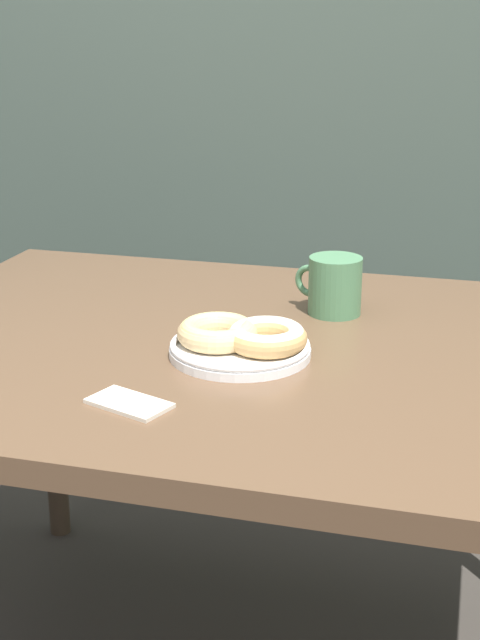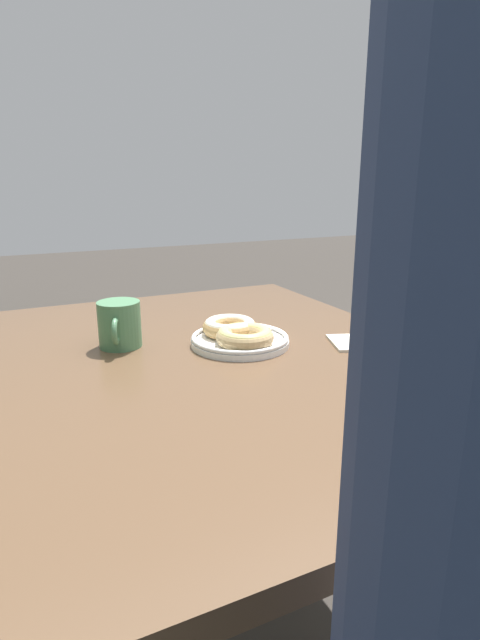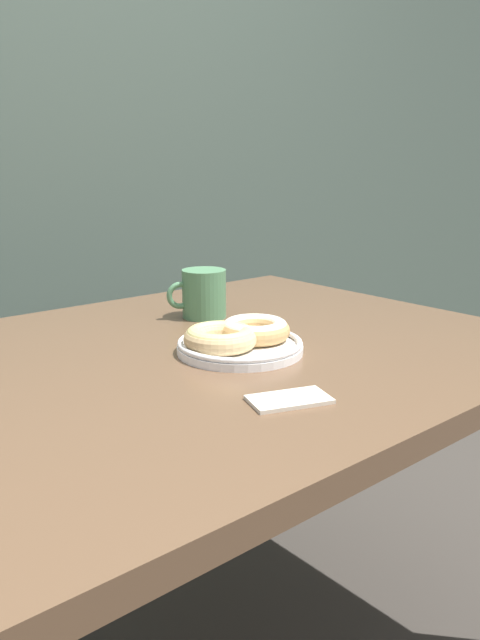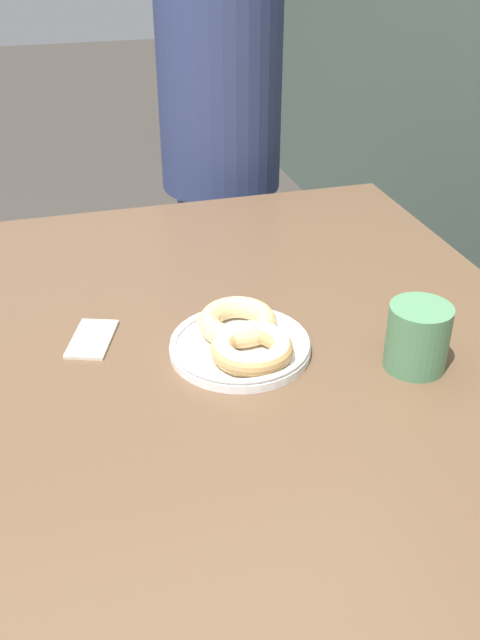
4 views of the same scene
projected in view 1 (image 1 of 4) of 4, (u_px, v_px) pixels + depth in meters
dining_table at (227, 376)px, 1.51m from camera, size 1.23×0.94×0.71m
donut_plate at (241, 339)px, 1.42m from camera, size 0.25×0.23×0.05m
coffee_mug at (334, 285)px, 1.60m from camera, size 0.13×0.10×0.11m
napkin at (129, 403)px, 1.24m from camera, size 0.13×0.10×0.01m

